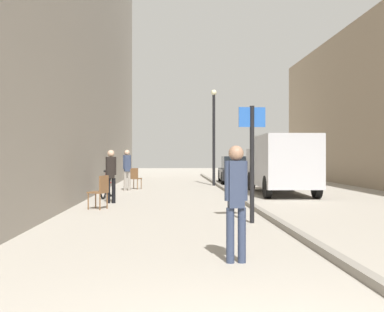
# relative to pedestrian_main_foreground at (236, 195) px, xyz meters

# --- Properties ---
(ground_plane) EXTENTS (80.00, 80.00, 0.00)m
(ground_plane) POSITION_rel_pedestrian_main_foreground_xyz_m (-0.16, 8.50, -0.95)
(ground_plane) COLOR #A8A093
(kerb_strip) EXTENTS (0.16, 40.00, 0.12)m
(kerb_strip) POSITION_rel_pedestrian_main_foreground_xyz_m (1.42, 8.50, -0.89)
(kerb_strip) COLOR gray
(kerb_strip) RESTS_ON ground_plane
(pedestrian_main_foreground) EXTENTS (0.33, 0.21, 1.64)m
(pedestrian_main_foreground) POSITION_rel_pedestrian_main_foreground_xyz_m (0.00, 0.00, 0.00)
(pedestrian_main_foreground) COLOR #2D3851
(pedestrian_main_foreground) RESTS_ON ground_plane
(pedestrian_mid_block) EXTENTS (0.33, 0.22, 1.67)m
(pedestrian_mid_block) POSITION_rel_pedestrian_main_foreground_xyz_m (-2.78, 8.30, 0.02)
(pedestrian_mid_block) COLOR black
(pedestrian_mid_block) RESTS_ON ground_plane
(pedestrian_far_crossing) EXTENTS (0.33, 0.25, 1.73)m
(pedestrian_far_crossing) POSITION_rel_pedestrian_main_foreground_xyz_m (-2.76, 13.50, 0.06)
(pedestrian_far_crossing) COLOR gray
(pedestrian_far_crossing) RESTS_ON ground_plane
(delivery_van) EXTENTS (2.06, 5.34, 2.25)m
(delivery_van) POSITION_rel_pedestrian_main_foreground_xyz_m (3.36, 11.42, 0.27)
(delivery_van) COLOR #B7B7BC
(delivery_van) RESTS_ON ground_plane
(parked_car) EXTENTS (2.01, 4.28, 1.45)m
(parked_car) POSITION_rel_pedestrian_main_foreground_xyz_m (2.70, 18.92, -0.23)
(parked_car) COLOR black
(parked_car) RESTS_ON ground_plane
(street_sign_post) EXTENTS (0.60, 0.10, 2.60)m
(street_sign_post) POSITION_rel_pedestrian_main_foreground_xyz_m (0.90, 3.82, 0.60)
(street_sign_post) COLOR black
(street_sign_post) RESTS_ON ground_plane
(lamp_post) EXTENTS (0.28, 0.28, 4.76)m
(lamp_post) POSITION_rel_pedestrian_main_foreground_xyz_m (1.24, 16.66, 1.78)
(lamp_post) COLOR black
(lamp_post) RESTS_ON ground_plane
(bicycle_leaning) EXTENTS (0.30, 1.76, 0.98)m
(bicycle_leaning) POSITION_rel_pedestrian_main_foreground_xyz_m (-3.14, 10.13, -0.57)
(bicycle_leaning) COLOR black
(bicycle_leaning) RESTS_ON ground_plane
(cafe_chair_near_window) EXTENTS (0.58, 0.58, 0.94)m
(cafe_chair_near_window) POSITION_rel_pedestrian_main_foreground_xyz_m (-2.50, 14.32, -0.40)
(cafe_chair_near_window) COLOR brown
(cafe_chair_near_window) RESTS_ON ground_plane
(cafe_chair_by_doorway) EXTENTS (0.58, 0.58, 0.94)m
(cafe_chair_by_doorway) POSITION_rel_pedestrian_main_foreground_xyz_m (-2.86, 6.62, -0.40)
(cafe_chair_by_doorway) COLOR brown
(cafe_chair_by_doorway) RESTS_ON ground_plane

